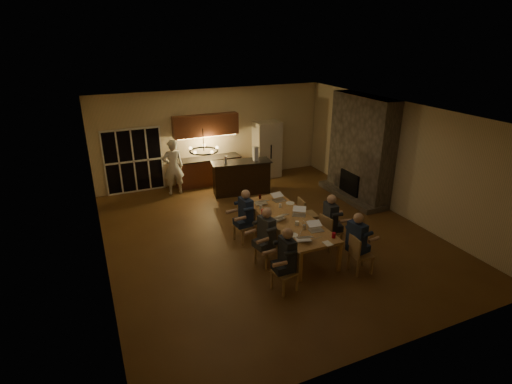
% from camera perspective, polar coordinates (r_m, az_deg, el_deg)
% --- Properties ---
extents(floor, '(9.00, 9.00, 0.00)m').
position_cam_1_polar(floor, '(10.52, 1.75, -6.05)').
color(floor, brown).
rests_on(floor, ground).
extents(back_wall, '(8.00, 0.04, 3.20)m').
position_cam_1_polar(back_wall, '(13.91, -6.23, 7.98)').
color(back_wall, beige).
rests_on(back_wall, ground).
extents(left_wall, '(0.04, 9.00, 3.20)m').
position_cam_1_polar(left_wall, '(9.02, -21.90, -1.49)').
color(left_wall, beige).
rests_on(left_wall, ground).
extents(right_wall, '(0.04, 9.00, 3.20)m').
position_cam_1_polar(right_wall, '(12.08, 19.42, 4.65)').
color(right_wall, beige).
rests_on(right_wall, ground).
extents(ceiling, '(8.00, 9.00, 0.04)m').
position_cam_1_polar(ceiling, '(9.44, 1.98, 11.44)').
color(ceiling, white).
rests_on(ceiling, back_wall).
extents(french_doors, '(1.86, 0.08, 2.10)m').
position_cam_1_polar(french_doors, '(13.48, -17.07, 4.23)').
color(french_doors, black).
rests_on(french_doors, ground).
extents(fireplace, '(0.58, 2.50, 3.20)m').
position_cam_1_polar(fireplace, '(12.74, 14.75, 6.06)').
color(fireplace, '#62574D').
rests_on(fireplace, ground).
extents(kitchenette, '(2.24, 0.68, 2.40)m').
position_cam_1_polar(kitchenette, '(13.63, -6.95, 5.91)').
color(kitchenette, brown).
rests_on(kitchenette, ground).
extents(refrigerator, '(0.90, 0.68, 2.00)m').
position_cam_1_polar(refrigerator, '(14.40, 1.57, 6.11)').
color(refrigerator, beige).
rests_on(refrigerator, ground).
extents(dining_table, '(1.10, 3.06, 0.75)m').
position_cam_1_polar(dining_table, '(9.88, 4.58, -5.66)').
color(dining_table, tan).
rests_on(dining_table, ground).
extents(bar_island, '(1.97, 0.96, 1.08)m').
position_cam_1_polar(bar_island, '(12.95, -2.11, 2.11)').
color(bar_island, black).
rests_on(bar_island, ground).
extents(chair_left_near, '(0.53, 0.53, 0.89)m').
position_cam_1_polar(chair_left_near, '(8.24, 4.13, -11.21)').
color(chair_left_near, tan).
rests_on(chair_left_near, ground).
extents(chair_left_mid, '(0.54, 0.54, 0.89)m').
position_cam_1_polar(chair_left_mid, '(9.06, 1.56, -7.82)').
color(chair_left_mid, tan).
rests_on(chair_left_mid, ground).
extents(chair_left_far, '(0.54, 0.54, 0.89)m').
position_cam_1_polar(chair_left_far, '(10.03, -1.71, -4.68)').
color(chair_left_far, tan).
rests_on(chair_left_far, ground).
extents(chair_right_near, '(0.47, 0.47, 0.89)m').
position_cam_1_polar(chair_right_near, '(9.09, 14.80, -8.54)').
color(chair_right_near, tan).
rests_on(chair_right_near, ground).
extents(chair_right_mid, '(0.51, 0.51, 0.89)m').
position_cam_1_polar(chair_right_mid, '(9.88, 10.69, -5.53)').
color(chair_right_mid, tan).
rests_on(chair_right_mid, ground).
extents(chair_right_far, '(0.48, 0.48, 0.89)m').
position_cam_1_polar(chair_right_far, '(10.68, 7.43, -3.14)').
color(chair_right_far, tan).
rests_on(chair_right_far, ground).
extents(person_left_near, '(0.61, 0.61, 1.38)m').
position_cam_1_polar(person_left_near, '(8.17, 4.44, -9.51)').
color(person_left_near, '#252930').
rests_on(person_left_near, ground).
extents(person_right_near, '(0.69, 0.69, 1.38)m').
position_cam_1_polar(person_right_near, '(9.01, 14.10, -6.96)').
color(person_right_near, navy).
rests_on(person_right_near, ground).
extents(person_left_mid, '(0.71, 0.71, 1.38)m').
position_cam_1_polar(person_left_mid, '(8.98, 1.51, -6.34)').
color(person_left_mid, '#363B40').
rests_on(person_left_mid, ground).
extents(person_right_mid, '(0.69, 0.69, 1.38)m').
position_cam_1_polar(person_right_mid, '(9.81, 10.53, -4.13)').
color(person_right_mid, '#252930').
rests_on(person_right_mid, ground).
extents(person_left_far, '(0.65, 0.65, 1.38)m').
position_cam_1_polar(person_left_far, '(9.93, -1.46, -3.41)').
color(person_left_far, navy).
rests_on(person_left_far, ground).
extents(standing_person, '(0.67, 0.45, 1.81)m').
position_cam_1_polar(standing_person, '(13.05, -11.73, 3.51)').
color(standing_person, white).
rests_on(standing_person, ground).
extents(chandelier, '(0.58, 0.58, 0.03)m').
position_cam_1_polar(chandelier, '(8.00, -7.46, 5.84)').
color(chandelier, black).
rests_on(chandelier, ceiling).
extents(laptop_a, '(0.38, 0.35, 0.23)m').
position_cam_1_polar(laptop_a, '(8.71, 6.82, -6.14)').
color(laptop_a, silver).
rests_on(laptop_a, dining_table).
extents(laptop_b, '(0.35, 0.32, 0.23)m').
position_cam_1_polar(laptop_b, '(9.14, 8.60, -4.84)').
color(laptop_b, silver).
rests_on(laptop_b, dining_table).
extents(laptop_c, '(0.40, 0.38, 0.23)m').
position_cam_1_polar(laptop_c, '(9.57, 3.15, -3.30)').
color(laptop_c, silver).
rests_on(laptop_c, dining_table).
extents(laptop_d, '(0.42, 0.41, 0.23)m').
position_cam_1_polar(laptop_d, '(9.82, 6.18, -2.73)').
color(laptop_d, silver).
rests_on(laptop_d, dining_table).
extents(laptop_e, '(0.36, 0.33, 0.23)m').
position_cam_1_polar(laptop_e, '(10.42, 0.73, -1.08)').
color(laptop_e, silver).
rests_on(laptop_e, dining_table).
extents(laptop_f, '(0.35, 0.31, 0.23)m').
position_cam_1_polar(laptop_f, '(10.62, 3.34, -0.65)').
color(laptop_f, silver).
rests_on(laptop_f, dining_table).
extents(mug_front, '(0.09, 0.09, 0.10)m').
position_cam_1_polar(mug_front, '(9.36, 5.87, -4.45)').
color(mug_front, white).
rests_on(mug_front, dining_table).
extents(mug_mid, '(0.08, 0.08, 0.10)m').
position_cam_1_polar(mug_mid, '(10.23, 3.48, -1.97)').
color(mug_mid, white).
rests_on(mug_mid, dining_table).
extents(mug_back, '(0.08, 0.08, 0.10)m').
position_cam_1_polar(mug_back, '(10.14, 0.70, -2.14)').
color(mug_back, white).
rests_on(mug_back, dining_table).
extents(redcup_near, '(0.08, 0.08, 0.12)m').
position_cam_1_polar(redcup_near, '(8.93, 11.05, -6.08)').
color(redcup_near, '#B70C1F').
rests_on(redcup_near, dining_table).
extents(redcup_mid, '(0.09, 0.09, 0.12)m').
position_cam_1_polar(redcup_mid, '(9.86, 1.01, -2.83)').
color(redcup_mid, '#B70C1F').
rests_on(redcup_mid, dining_table).
extents(can_silver, '(0.07, 0.07, 0.12)m').
position_cam_1_polar(can_silver, '(9.17, 6.93, -5.00)').
color(can_silver, '#B2B2B7').
rests_on(can_silver, dining_table).
extents(can_cola, '(0.07, 0.07, 0.12)m').
position_cam_1_polar(can_cola, '(10.75, 0.57, -0.63)').
color(can_cola, '#3F0F0C').
rests_on(can_cola, dining_table).
extents(can_right, '(0.07, 0.07, 0.12)m').
position_cam_1_polar(can_right, '(10.09, 5.62, -2.32)').
color(can_right, '#B2B2B7').
rests_on(can_right, dining_table).
extents(plate_near, '(0.27, 0.27, 0.02)m').
position_cam_1_polar(plate_near, '(9.50, 8.04, -4.40)').
color(plate_near, white).
rests_on(plate_near, dining_table).
extents(plate_left, '(0.23, 0.23, 0.02)m').
position_cam_1_polar(plate_left, '(8.91, 5.29, -6.16)').
color(plate_left, white).
rests_on(plate_left, dining_table).
extents(plate_far, '(0.23, 0.23, 0.02)m').
position_cam_1_polar(plate_far, '(10.50, 4.90, -1.60)').
color(plate_far, white).
rests_on(plate_far, dining_table).
extents(notepad, '(0.16, 0.23, 0.01)m').
position_cam_1_polar(notepad, '(8.69, 10.21, -7.25)').
color(notepad, white).
rests_on(notepad, dining_table).
extents(bar_bottle, '(0.08, 0.08, 0.24)m').
position_cam_1_polar(bar_bottle, '(12.58, -4.37, 4.62)').
color(bar_bottle, '#99999E').
rests_on(bar_bottle, bar_island).
extents(bar_blender, '(0.15, 0.15, 0.46)m').
position_cam_1_polar(bar_blender, '(12.77, -0.05, 5.48)').
color(bar_blender, silver).
rests_on(bar_blender, bar_island).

